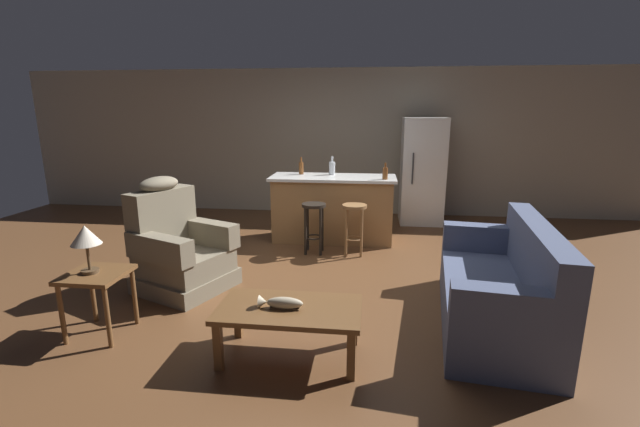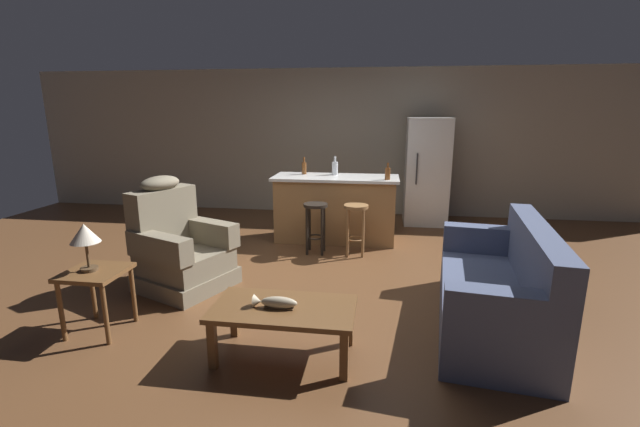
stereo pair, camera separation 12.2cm
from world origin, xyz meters
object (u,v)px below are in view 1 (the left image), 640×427
at_px(coffee_table, 289,313).
at_px(fish_figurine, 280,303).
at_px(refrigerator, 422,171).
at_px(couch, 501,290).
at_px(bottle_short_amber, 301,168).
at_px(table_lamp, 86,237).
at_px(kitchen_island, 333,208).
at_px(bottle_wine_dark, 385,173).
at_px(recliner_near_lamp, 179,250).
at_px(bar_stool_right, 354,220).
at_px(end_table, 97,284).
at_px(bar_stool_left, 314,219).
at_px(bottle_tall_green, 332,168).

bearing_deg(coffee_table, fish_figurine, -153.22).
relative_size(fish_figurine, refrigerator, 0.19).
distance_m(couch, bottle_short_amber, 3.45).
bearing_deg(table_lamp, kitchen_island, 59.36).
height_order(table_lamp, bottle_wine_dark, bottle_wine_dark).
xyz_separation_m(recliner_near_lamp, bar_stool_right, (1.82, 1.31, 0.05)).
height_order(coffee_table, recliner_near_lamp, recliner_near_lamp).
relative_size(bar_stool_right, bottle_wine_dark, 2.93).
distance_m(end_table, bar_stool_left, 2.80).
distance_m(end_table, bottle_wine_dark, 3.76).
height_order(couch, bottle_wine_dark, bottle_wine_dark).
relative_size(table_lamp, bottle_wine_dark, 1.77).
distance_m(table_lamp, bottle_tall_green, 3.60).
bearing_deg(table_lamp, coffee_table, -4.77).
xyz_separation_m(recliner_near_lamp, table_lamp, (-0.28, -1.05, 0.45)).
xyz_separation_m(refrigerator, bottle_wine_dark, (-0.66, -1.39, 0.16)).
height_order(coffee_table, end_table, end_table).
bearing_deg(bottle_tall_green, couch, -55.86).
xyz_separation_m(couch, bottle_tall_green, (-1.74, 2.57, 0.71)).
distance_m(table_lamp, bottle_short_amber, 3.39).
relative_size(coffee_table, table_lamp, 2.68).
xyz_separation_m(recliner_near_lamp, bottle_short_amber, (0.99, 2.09, 0.62)).
bearing_deg(couch, fish_figurine, 29.68).
height_order(kitchen_island, refrigerator, refrigerator).
distance_m(coffee_table, recliner_near_lamp, 1.86).
distance_m(couch, table_lamp, 3.57).
xyz_separation_m(coffee_table, recliner_near_lamp, (-1.43, 1.19, 0.06)).
height_order(end_table, bottle_wine_dark, bottle_wine_dark).
height_order(fish_figurine, recliner_near_lamp, recliner_near_lamp).
relative_size(couch, refrigerator, 1.13).
xyz_separation_m(table_lamp, bottle_short_amber, (1.28, 3.14, 0.18)).
bearing_deg(bottle_tall_green, bar_stool_left, -101.74).
xyz_separation_m(couch, end_table, (-3.44, -0.57, 0.12)).
height_order(recliner_near_lamp, bar_stool_left, recliner_near_lamp).
bearing_deg(couch, coffee_table, 29.52).
distance_m(couch, recliner_near_lamp, 3.23).
xyz_separation_m(coffee_table, couch, (1.76, 0.72, -0.02)).
distance_m(bottle_tall_green, bottle_short_amber, 0.46).
xyz_separation_m(couch, table_lamp, (-3.48, -0.57, 0.53)).
bearing_deg(kitchen_island, bar_stool_right, -61.65).
distance_m(fish_figurine, bar_stool_right, 2.57).
bearing_deg(coffee_table, couch, 22.13).
relative_size(bottle_tall_green, bottle_wine_dark, 1.17).
distance_m(bar_stool_left, bottle_short_amber, 1.02).
bearing_deg(coffee_table, table_lamp, 175.23).
height_order(couch, bottle_short_amber, bottle_short_amber).
bearing_deg(bottle_short_amber, bottle_wine_dark, -15.62).
xyz_separation_m(coffee_table, fish_figurine, (-0.06, -0.03, 0.10)).
bearing_deg(bottle_short_amber, bottle_tall_green, 1.11).
bearing_deg(recliner_near_lamp, coffee_table, -16.78).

